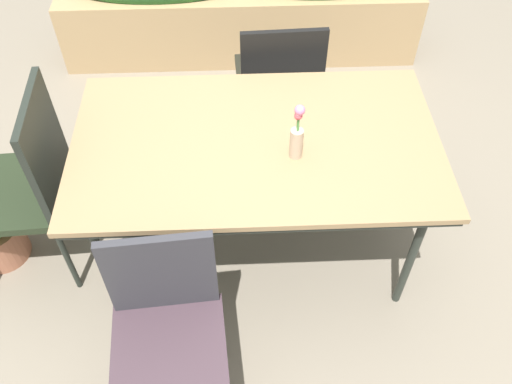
{
  "coord_description": "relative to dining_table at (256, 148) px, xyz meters",
  "views": [
    {
      "loc": [
        -0.04,
        -1.74,
        2.39
      ],
      "look_at": [
        0.03,
        -0.05,
        0.43
      ],
      "focal_mm": 38.23,
      "sensor_mm": 36.0,
      "label": 1
    }
  ],
  "objects": [
    {
      "name": "ground_plane",
      "position": [
        -0.03,
        0.05,
        -0.72
      ],
      "size": [
        12.0,
        12.0,
        0.0
      ],
      "primitive_type": "plane",
      "color": "#756B5B"
    },
    {
      "name": "dining_table",
      "position": [
        0.0,
        0.0,
        0.0
      ],
      "size": [
        1.58,
        0.93,
        0.77
      ],
      "color": "#8C704C",
      "rests_on": "ground"
    },
    {
      "name": "chair_end_left",
      "position": [
        -1.04,
        0.0,
        -0.15
      ],
      "size": [
        0.51,
        0.51,
        1.01
      ],
      "rotation": [
        0.0,
        0.0,
        1.62
      ],
      "color": "black",
      "rests_on": "ground"
    },
    {
      "name": "chair_far_side",
      "position": [
        0.16,
        0.73,
        -0.19
      ],
      "size": [
        0.47,
        0.47,
        0.92
      ],
      "rotation": [
        0.0,
        0.0,
        0.04
      ],
      "color": "black",
      "rests_on": "ground"
    },
    {
      "name": "chair_near_left",
      "position": [
        -0.36,
        -0.73,
        -0.19
      ],
      "size": [
        0.46,
        0.46,
        0.91
      ],
      "rotation": [
        0.0,
        0.0,
        3.22
      ],
      "color": "#3C2C34",
      "rests_on": "ground"
    },
    {
      "name": "flower_vase",
      "position": [
        0.16,
        -0.1,
        0.16
      ],
      "size": [
        0.05,
        0.05,
        0.27
      ],
      "color": "tan",
      "rests_on": "dining_table"
    },
    {
      "name": "planter_box",
      "position": [
        -0.02,
        1.75,
        -0.34
      ],
      "size": [
        2.48,
        0.41,
        0.82
      ],
      "color": "#9E7F56",
      "rests_on": "ground"
    }
  ]
}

